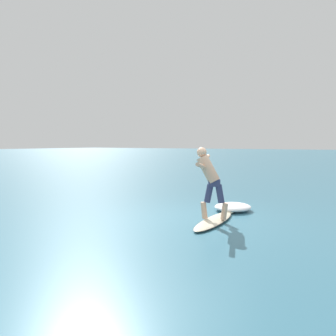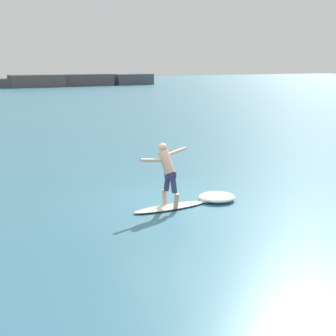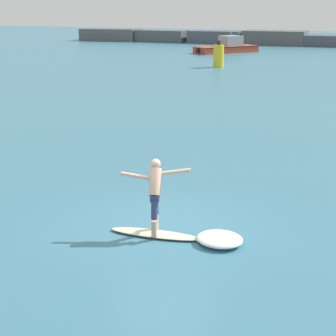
# 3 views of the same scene
# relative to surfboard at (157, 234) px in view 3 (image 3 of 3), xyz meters

# --- Properties ---
(ground_plane) EXTENTS (200.00, 200.00, 0.00)m
(ground_plane) POSITION_rel_surfboard_xyz_m (-0.03, 0.55, -0.04)
(ground_plane) COLOR teal
(rock_jetty_breakwater) EXTENTS (61.82, 4.83, 1.79)m
(rock_jetty_breakwater) POSITION_rel_surfboard_xyz_m (-4.75, 62.55, 0.79)
(rock_jetty_breakwater) COLOR #565656
(rock_jetty_breakwater) RESTS_ON ground
(surfboard) EXTENTS (2.39, 0.63, 0.22)m
(surfboard) POSITION_rel_surfboard_xyz_m (0.00, 0.00, 0.00)
(surfboard) COLOR beige
(surfboard) RESTS_ON ground
(surfer) EXTENTS (1.59, 0.86, 1.69)m
(surfer) POSITION_rel_surfboard_xyz_m (-0.08, 0.12, 1.05)
(surfer) COLOR #DAA988
(surfer) RESTS_ON surfboard
(fishing_boat_near_jetty) EXTENTS (6.30, 7.42, 2.66)m
(fishing_boat_near_jetty) POSITION_rel_surfboard_xyz_m (-11.14, 49.03, 0.53)
(fishing_boat_near_jetty) COLOR #BA3E25
(fishing_boat_near_jetty) RESTS_ON ground
(channel_marker_buoy) EXTENTS (0.88, 0.88, 2.18)m
(channel_marker_buoy) POSITION_rel_surfboard_xyz_m (-8.26, 34.82, 0.89)
(channel_marker_buoy) COLOR yellow
(channel_marker_buoy) RESTS_ON ground
(wave_foam_at_tail) EXTENTS (1.25, 1.17, 0.22)m
(wave_foam_at_tail) POSITION_rel_surfboard_xyz_m (1.49, 0.10, 0.06)
(wave_foam_at_tail) COLOR white
(wave_foam_at_tail) RESTS_ON ground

